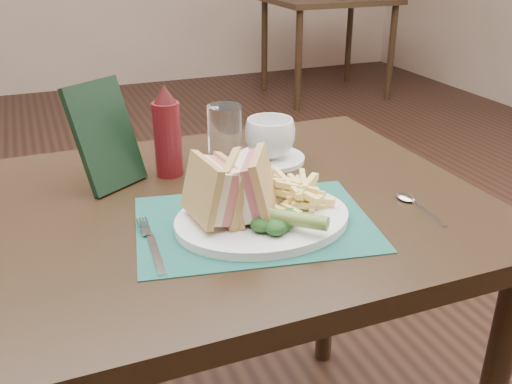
% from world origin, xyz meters
% --- Properties ---
extents(floor, '(7.00, 7.00, 0.00)m').
position_xyz_m(floor, '(0.00, 0.00, 0.00)').
color(floor, black).
rests_on(floor, ground).
extents(wall_back, '(6.00, 0.00, 6.00)m').
position_xyz_m(wall_back, '(0.00, 3.50, 0.00)').
color(wall_back, tan).
rests_on(wall_back, ground).
extents(table_main, '(0.90, 0.75, 0.75)m').
position_xyz_m(table_main, '(0.00, -0.50, 0.38)').
color(table_main, black).
rests_on(table_main, ground).
extents(table_bg_right, '(0.90, 0.75, 0.75)m').
position_xyz_m(table_bg_right, '(1.86, 2.58, 0.38)').
color(table_bg_right, black).
rests_on(table_bg_right, ground).
extents(placemat, '(0.44, 0.35, 0.00)m').
position_xyz_m(placemat, '(-0.01, -0.61, 0.75)').
color(placemat, '#184E43').
rests_on(placemat, table_main).
extents(plate, '(0.30, 0.24, 0.01)m').
position_xyz_m(plate, '(0.01, -0.62, 0.76)').
color(plate, white).
rests_on(plate, placemat).
extents(sandwich_half_a, '(0.09, 0.12, 0.11)m').
position_xyz_m(sandwich_half_a, '(-0.09, -0.60, 0.82)').
color(sandwich_half_a, tan).
rests_on(sandwich_half_a, plate).
extents(sandwich_half_b, '(0.12, 0.14, 0.11)m').
position_xyz_m(sandwich_half_b, '(-0.03, -0.60, 0.82)').
color(sandwich_half_b, tan).
rests_on(sandwich_half_b, plate).
extents(kale_garnish, '(0.11, 0.08, 0.03)m').
position_xyz_m(kale_garnish, '(0.02, -0.67, 0.78)').
color(kale_garnish, '#153A15').
rests_on(kale_garnish, plate).
extents(pickle_spear, '(0.10, 0.10, 0.03)m').
position_xyz_m(pickle_spear, '(0.03, -0.68, 0.79)').
color(pickle_spear, '#58722B').
rests_on(pickle_spear, plate).
extents(fries_pile, '(0.18, 0.20, 0.05)m').
position_xyz_m(fries_pile, '(0.08, -0.60, 0.79)').
color(fries_pile, '#FADF7D').
rests_on(fries_pile, plate).
extents(fork, '(0.04, 0.17, 0.01)m').
position_xyz_m(fork, '(-0.18, -0.62, 0.76)').
color(fork, silver).
rests_on(fork, placemat).
extents(spoon, '(0.05, 0.15, 0.01)m').
position_xyz_m(spoon, '(0.29, -0.67, 0.76)').
color(spoon, silver).
rests_on(spoon, table_main).
extents(saucer, '(0.19, 0.19, 0.01)m').
position_xyz_m(saucer, '(0.13, -0.35, 0.76)').
color(saucer, white).
rests_on(saucer, table_main).
extents(coffee_cup, '(0.13, 0.13, 0.08)m').
position_xyz_m(coffee_cup, '(0.13, -0.35, 0.80)').
color(coffee_cup, white).
rests_on(coffee_cup, saucer).
extents(drinking_glass, '(0.08, 0.08, 0.13)m').
position_xyz_m(drinking_glass, '(0.04, -0.34, 0.81)').
color(drinking_glass, white).
rests_on(drinking_glass, table_main).
extents(ketchup_bottle, '(0.07, 0.07, 0.19)m').
position_xyz_m(ketchup_bottle, '(-0.09, -0.34, 0.84)').
color(ketchup_bottle, '#590F14').
rests_on(ketchup_bottle, table_main).
extents(check_presenter, '(0.15, 0.13, 0.20)m').
position_xyz_m(check_presenter, '(-0.21, -0.35, 0.85)').
color(check_presenter, black).
rests_on(check_presenter, table_main).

